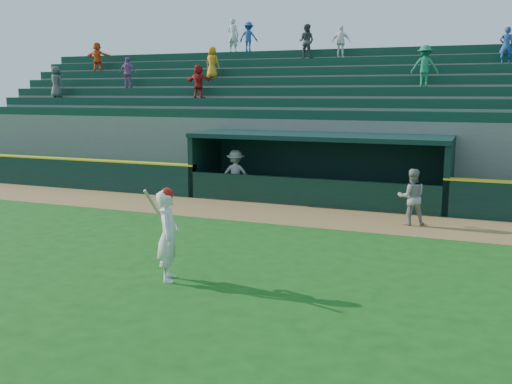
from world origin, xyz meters
TOP-DOWN VIEW (x-y plane):
  - ground at (0.00, 0.00)m, footprint 120.00×120.00m
  - warning_track at (0.00, 4.90)m, footprint 40.00×3.00m
  - field_wall_left at (-12.25, 6.55)m, footprint 15.50×0.30m
  - wall_stripe_left at (-12.25, 6.55)m, footprint 15.50×0.32m
  - dugout_player_front at (3.72, 4.89)m, footprint 0.99×0.87m
  - dugout_player_inside at (-3.01, 7.04)m, footprint 1.32×0.97m
  - dugout at (0.00, 8.00)m, footprint 9.40×2.80m
  - stands at (-0.02, 12.57)m, footprint 34.50×6.25m
  - batter_at_plate at (-0.43, -2.32)m, footprint 0.71×0.88m

SIDE VIEW (x-z plane):
  - ground at x=0.00m, z-range 0.00..0.00m
  - warning_track at x=0.00m, z-range 0.00..0.01m
  - field_wall_left at x=-12.25m, z-range 0.00..1.20m
  - dugout_player_front at x=3.72m, z-range 0.00..1.71m
  - dugout_player_inside at x=-3.01m, z-range 0.00..1.83m
  - batter_at_plate at x=-0.43m, z-range -0.01..2.00m
  - wall_stripe_left at x=-12.25m, z-range 1.20..1.26m
  - dugout at x=0.00m, z-range 0.13..2.59m
  - stands at x=-0.02m, z-range -1.41..6.21m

